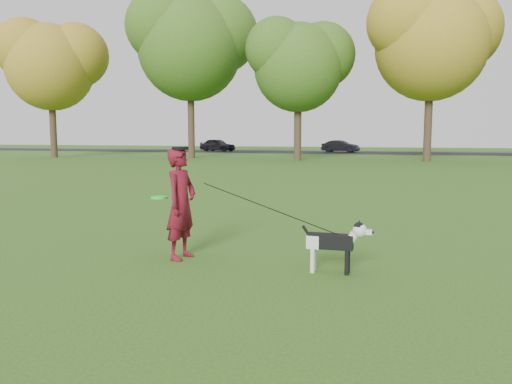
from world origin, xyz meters
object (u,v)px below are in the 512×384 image
(car_left, at_px, (217,145))
(car_mid, at_px, (340,146))
(man, at_px, (181,204))
(dog, at_px, (336,240))

(car_left, distance_m, car_mid, 11.99)
(man, xyz_separation_m, dog, (2.14, -0.17, -0.36))
(man, distance_m, car_mid, 40.13)
(man, height_order, dog, man)
(man, xyz_separation_m, car_left, (-13.93, 40.09, -0.14))
(man, relative_size, dog, 1.73)
(man, height_order, car_left, man)
(dog, height_order, car_left, car_left)
(man, distance_m, car_left, 42.44)
(dog, xyz_separation_m, car_left, (-16.08, 40.25, 0.22))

